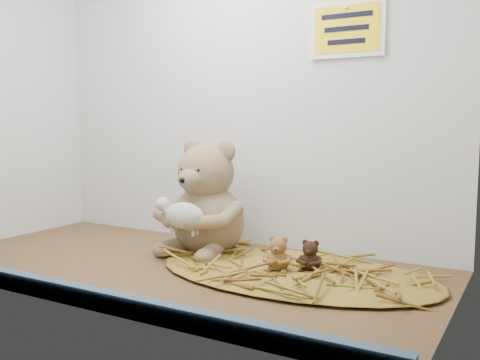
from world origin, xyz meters
The scene contains 8 objects.
alcove_shell centered at (0.00, 9.00, 45.00)cm, with size 120.40×60.20×90.40cm.
front_rail centered at (0.00, -28.80, 1.80)cm, with size 119.28×2.20×3.60cm, color #38576B.
straw_bed centered at (26.44, 7.90, 0.62)cm, with size 64.01×37.17×1.24cm, color brown.
main_teddy centered at (-0.88, 15.70, 14.32)cm, with size 23.10×24.38×28.65cm, color #8C7556, non-canonical shape.
toy_lamb centered at (-0.88, 5.43, 11.03)cm, with size 13.66×8.33×8.82cm, color beige, non-canonical shape.
mini_teddy_tan centered at (23.37, 6.24, 5.04)cm, with size 6.13×6.47×7.60cm, color brown, non-canonical shape.
mini_teddy_brown centered at (29.51, 9.56, 4.64)cm, with size 5.48×5.79×6.80cm, color black, non-canonical shape.
wall_sign centered at (30.00, 29.40, 55.00)cm, with size 16.00×1.20×11.00cm, color #E3B00B.
Camera 1 is at (72.15, -95.97, 33.05)cm, focal length 40.00 mm.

